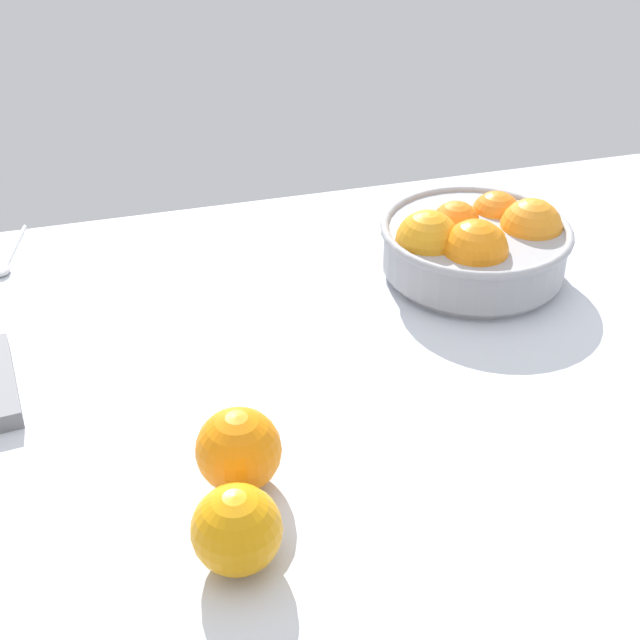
% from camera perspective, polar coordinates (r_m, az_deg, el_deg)
% --- Properties ---
extents(ground_plane, '(1.49, 0.92, 0.03)m').
position_cam_1_polar(ground_plane, '(1.04, -1.13, -4.00)').
color(ground_plane, silver).
extents(fruit_bowl, '(0.26, 0.26, 0.11)m').
position_cam_1_polar(fruit_bowl, '(1.21, 10.02, 4.84)').
color(fruit_bowl, '#99999E').
rests_on(fruit_bowl, ground_plane).
extents(loose_orange_0, '(0.08, 0.08, 0.08)m').
position_cam_1_polar(loose_orange_0, '(0.87, -5.28, -8.36)').
color(loose_orange_0, orange).
rests_on(loose_orange_0, ground_plane).
extents(loose_orange_1, '(0.08, 0.08, 0.08)m').
position_cam_1_polar(loose_orange_1, '(0.80, -5.40, -13.34)').
color(loose_orange_1, orange).
rests_on(loose_orange_1, ground_plane).
extents(spoon, '(0.05, 0.15, 0.01)m').
position_cam_1_polar(spoon, '(1.33, -19.50, 3.79)').
color(spoon, silver).
rests_on(spoon, ground_plane).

